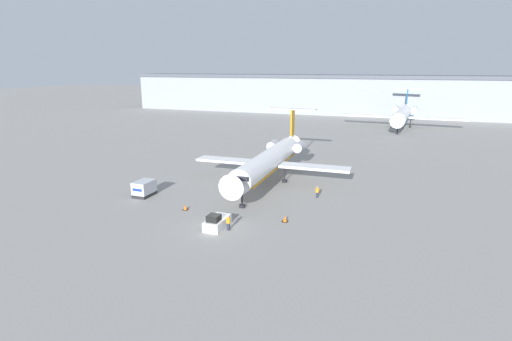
# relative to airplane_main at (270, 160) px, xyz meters

# --- Properties ---
(ground_plane) EXTENTS (600.00, 600.00, 0.00)m
(ground_plane) POSITION_rel_airplane_main_xyz_m (0.25, -19.80, -3.75)
(ground_plane) COLOR gray
(terminal_building) EXTENTS (180.00, 16.80, 14.82)m
(terminal_building) POSITION_rel_airplane_main_xyz_m (0.25, 100.20, 3.69)
(terminal_building) COLOR #8C939E
(terminal_building) RESTS_ON ground
(airplane_main) EXTENTS (24.81, 30.93, 10.35)m
(airplane_main) POSITION_rel_airplane_main_xyz_m (0.00, 0.00, 0.00)
(airplane_main) COLOR white
(airplane_main) RESTS_ON ground
(pushback_tug) EXTENTS (1.89, 3.93, 1.81)m
(pushback_tug) POSITION_rel_airplane_main_xyz_m (0.06, -19.42, -3.08)
(pushback_tug) COLOR silver
(pushback_tug) RESTS_ON ground
(luggage_cart) EXTENTS (2.13, 3.23, 2.18)m
(luggage_cart) POSITION_rel_airplane_main_xyz_m (-14.67, -12.43, -2.65)
(luggage_cart) COLOR #232326
(luggage_cart) RESTS_ON ground
(worker_near_tug) EXTENTS (0.40, 0.24, 1.74)m
(worker_near_tug) POSITION_rel_airplane_main_xyz_m (1.57, -19.67, -2.83)
(worker_near_tug) COLOR #232838
(worker_near_tug) RESTS_ON ground
(worker_by_wing) EXTENTS (0.40, 0.24, 1.65)m
(worker_by_wing) POSITION_rel_airplane_main_xyz_m (8.57, -4.90, -2.89)
(worker_by_wing) COLOR #232838
(worker_by_wing) RESTS_ON ground
(traffic_cone_left) EXTENTS (0.68, 0.68, 0.68)m
(traffic_cone_left) POSITION_rel_airplane_main_xyz_m (-6.33, -15.49, -3.42)
(traffic_cone_left) COLOR black
(traffic_cone_left) RESTS_ON ground
(traffic_cone_right) EXTENTS (0.71, 0.71, 0.74)m
(traffic_cone_right) POSITION_rel_airplane_main_xyz_m (6.82, -15.00, -3.39)
(traffic_cone_right) COLOR black
(traffic_cone_right) RESTS_ON ground
(airplane_parked_far_left) EXTENTS (35.88, 34.46, 10.91)m
(airplane_parked_far_left) POSITION_rel_airplane_main_xyz_m (18.83, 70.10, 0.19)
(airplane_parked_far_left) COLOR white
(airplane_parked_far_left) RESTS_ON ground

